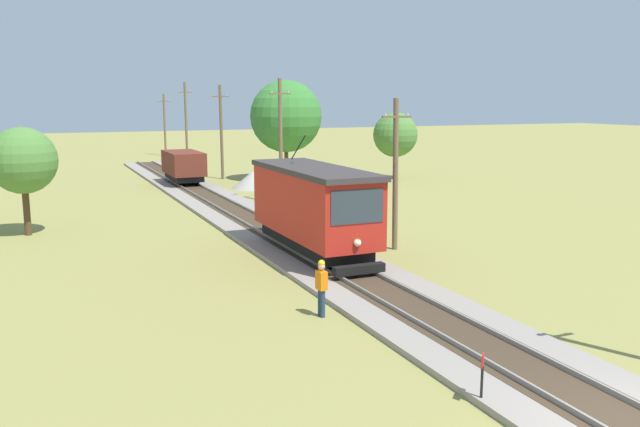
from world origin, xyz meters
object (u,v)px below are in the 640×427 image
Objects in this scene: freight_car at (184,166)px; tree_right_far at (286,116)px; utility_pole_far at (221,131)px; trackside_signal_marker at (482,376)px; utility_pole_distant at (186,123)px; utility_pole_mid at (281,140)px; utility_pole_horizon at (165,124)px; utility_pole_near_tram at (395,173)px; red_tram at (313,206)px; gravel_pile at (253,180)px; tree_right_near at (395,135)px; track_worker at (321,285)px; tree_left_far at (23,161)px.

tree_right_far is at bearing -0.33° from freight_car.
trackside_signal_marker is at bearing -97.93° from utility_pole_far.
freight_car is 17.13m from utility_pole_distant.
utility_pole_horizon is (0.00, 38.87, -0.33)m from utility_pole_mid.
utility_pole_near_tram is 14.33m from utility_pole_mid.
red_tram reaches higher than freight_car.
gravel_pile is 0.58× the size of tree_right_near.
red_tram is at bearing -179.98° from utility_pole_near_tram.
tree_right_far is at bearing 71.53° from red_tram.
utility_pole_far is 36.16m from track_worker.
freight_car is at bearing 98.81° from utility_pole_near_tram.
freight_car is 0.72× the size of utility_pole_horizon.
gravel_pile is at bearing -39.13° from freight_car.
gravel_pile is 1.79× the size of track_worker.
utility_pole_far is 23.73m from tree_left_far.
utility_pole_horizon is 28.47m from tree_right_far.
utility_pole_far is at bearing 75.24° from track_worker.
utility_pole_distant is 1.57× the size of tree_left_far.
utility_pole_far is 1.46× the size of tree_left_far.
trackside_signal_marker is (-1.97, -38.99, -0.89)m from freight_car.
tree_left_far is (-14.87, -4.45, -0.38)m from utility_pole_mid.
freight_car is 0.64× the size of tree_right_far.
gravel_pile is 13.10m from tree_right_near.
utility_pole_distant reaches higher than freight_car.
utility_pole_distant is at bearing -90.00° from utility_pole_horizon.
utility_pole_near_tram is 3.71× the size of track_worker.
utility_pole_near_tram is at bearing -81.19° from freight_car.
trackside_signal_marker is 6.83m from track_worker.
utility_pole_near_tram is at bearing -90.00° from utility_pole_mid.
tree_left_far reaches higher than track_worker.
freight_car is at bearing 140.87° from gravel_pile.
tree_right_near is at bearing 59.71° from utility_pole_near_tram.
utility_pole_near_tram is 17.85m from tree_left_far.
utility_pole_distant is at bearing 105.22° from tree_right_far.
freight_car is 0.63× the size of utility_pole_distant.
utility_pole_distant is at bearing 84.65° from red_tram.
utility_pole_distant is at bearing 124.65° from tree_right_near.
utility_pole_horizon is at bearing 90.00° from utility_pole_far.
utility_pole_near_tram is at bearing -90.00° from utility_pole_horizon.
utility_pole_distant reaches higher than trackside_signal_marker.
tree_right_near is (13.18, -5.79, -0.30)m from utility_pole_far.
tree_right_near is at bearing 62.36° from trackside_signal_marker.
gravel_pile is (0.46, 7.30, -3.38)m from utility_pole_mid.
utility_pole_near_tram is 26.13m from tree_right_near.
trackside_signal_marker is 0.37× the size of gravel_pile.
freight_car is 25.53m from utility_pole_near_tram.
utility_pole_near_tram reaches higher than tree_right_near.
freight_car reaches higher than track_worker.
utility_pole_mid is 38.87m from utility_pole_horizon.
tree_right_far is at bearing 38.22° from tree_left_far.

